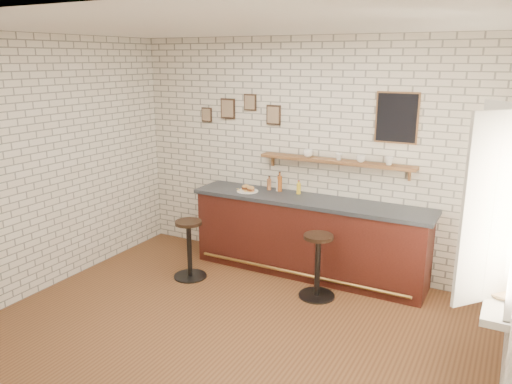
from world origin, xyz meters
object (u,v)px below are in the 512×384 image
at_px(condiment_bottle_yellow, 299,188).
at_px(book_lower, 496,293).
at_px(book_upper, 496,291).
at_px(bar_stool_left, 189,247).
at_px(shelf_cup_c, 361,159).
at_px(bitters_bottle_amber, 280,183).
at_px(shelf_cup_a, 308,153).
at_px(sandwich_plate, 248,191).
at_px(shelf_cup_d, 389,161).
at_px(bitters_bottle_brown, 269,184).
at_px(shelf_cup_b, 339,157).
at_px(ciabatta_sandwich, 248,188).
at_px(bitters_bottle_white, 278,185).
at_px(bar_stool_right, 318,264).
at_px(bar_counter, 308,237).

distance_m(condiment_bottle_yellow, book_lower, 3.01).
height_order(condiment_bottle_yellow, book_upper, condiment_bottle_yellow).
xyz_separation_m(bar_stool_left, shelf_cup_c, (1.86, 1.02, 1.14)).
distance_m(bitters_bottle_amber, shelf_cup_a, 0.57).
height_order(sandwich_plate, shelf_cup_d, shelf_cup_d).
distance_m(shelf_cup_a, book_upper, 3.01).
height_order(bitters_bottle_brown, shelf_cup_b, shelf_cup_b).
bearing_deg(shelf_cup_a, ciabatta_sandwich, -163.90).
xyz_separation_m(bitters_bottle_white, bar_stool_right, (0.86, -0.72, -0.69)).
relative_size(ciabatta_sandwich, shelf_cup_b, 2.49).
xyz_separation_m(ciabatta_sandwich, book_upper, (3.08, -1.54, -0.10)).
height_order(sandwich_plate, shelf_cup_c, shelf_cup_c).
xyz_separation_m(bitters_bottle_brown, bar_stool_right, (1.00, -0.72, -0.68)).
bearing_deg(ciabatta_sandwich, book_lower, -26.59).
height_order(bar_counter, bar_stool_right, bar_counter).
height_order(shelf_cup_d, book_upper, shelf_cup_d).
relative_size(bitters_bottle_amber, shelf_cup_c, 2.41).
relative_size(bar_counter, book_lower, 15.77).
height_order(bar_counter, ciabatta_sandwich, ciabatta_sandwich).
height_order(bar_stool_right, book_lower, book_lower).
distance_m(bar_counter, bitters_bottle_white, 0.80).
bearing_deg(shelf_cup_c, book_upper, -127.00).
distance_m(sandwich_plate, condiment_bottle_yellow, 0.68).
bearing_deg(ciabatta_sandwich, bar_stool_right, -23.07).
relative_size(bitters_bottle_brown, shelf_cup_d, 1.91).
bearing_deg(bitters_bottle_brown, bitters_bottle_white, -0.00).
distance_m(bitters_bottle_white, shelf_cup_a, 0.60).
xyz_separation_m(ciabatta_sandwich, book_lower, (3.08, -1.54, -0.12)).
distance_m(bar_stool_right, shelf_cup_c, 1.38).
height_order(sandwich_plate, ciabatta_sandwich, ciabatta_sandwich).
xyz_separation_m(bar_stool_left, book_lower, (3.51, -0.77, 0.53)).
bearing_deg(shelf_cup_b, bitters_bottle_brown, 127.44).
bearing_deg(bar_stool_left, bitters_bottle_amber, 51.09).
relative_size(bar_counter, ciabatta_sandwich, 13.71).
height_order(shelf_cup_b, shelf_cup_c, shelf_cup_c).
distance_m(bitters_bottle_white, book_lower, 3.26).
xyz_separation_m(condiment_bottle_yellow, shelf_cup_d, (1.13, 0.04, 0.46)).
distance_m(sandwich_plate, book_lower, 3.46).
relative_size(bar_stool_left, book_lower, 3.85).
bearing_deg(bitters_bottle_amber, book_lower, -32.79).
xyz_separation_m(bar_counter, bar_stool_left, (-1.28, -0.82, -0.10)).
height_order(shelf_cup_a, shelf_cup_d, shelf_cup_a).
bearing_deg(shelf_cup_b, ciabatta_sandwich, 137.33).
relative_size(bitters_bottle_amber, condiment_bottle_yellow, 1.47).
height_order(bitters_bottle_amber, shelf_cup_a, shelf_cup_a).
relative_size(shelf_cup_b, book_upper, 0.43).
relative_size(condiment_bottle_yellow, shelf_cup_b, 1.99).
bearing_deg(shelf_cup_b, book_upper, -97.92).
bearing_deg(shelf_cup_a, bar_counter, -63.07).
height_order(condiment_bottle_yellow, bar_stool_right, condiment_bottle_yellow).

